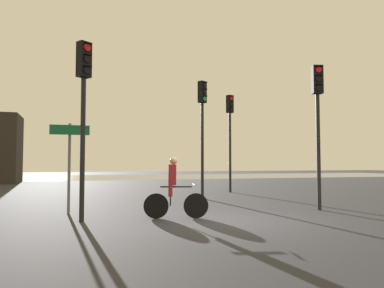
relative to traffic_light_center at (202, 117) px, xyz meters
name	(u,v)px	position (x,y,z in m)	size (l,w,h in m)	color
ground_plane	(234,221)	(-1.24, -5.88, -3.37)	(120.00, 120.00, 0.00)	#28282D
water_strip	(110,177)	(-1.24, 26.45, -3.36)	(80.00, 16.00, 0.01)	slate
traffic_light_center	(202,117)	(0.00, 0.00, 0.00)	(0.40, 0.42, 4.88)	black
traffic_light_near_left	(84,96)	(-4.90, -4.86, -0.23)	(0.40, 0.42, 4.52)	black
traffic_light_far_right	(230,125)	(2.49, 2.83, 0.03)	(0.37, 0.39, 4.93)	black
traffic_light_near_right	(318,109)	(2.21, -4.67, -0.21)	(0.37, 0.39, 4.55)	black
direction_sign_post	(69,155)	(-5.22, -3.30, -1.67)	(1.10, 0.12, 2.60)	slate
cyclist	(174,187)	(-2.58, -5.01, -2.55)	(1.67, 0.57, 1.62)	black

